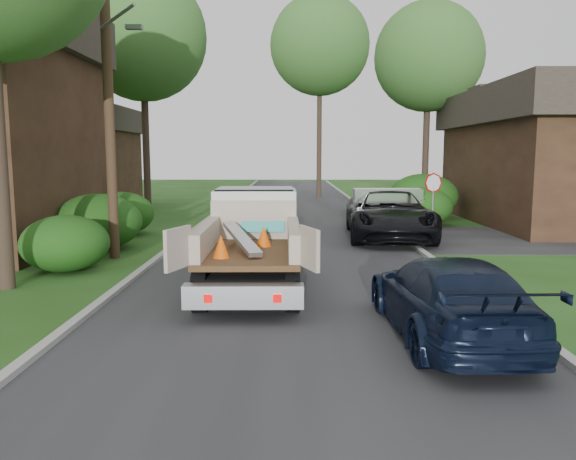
{
  "coord_description": "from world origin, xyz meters",
  "views": [
    {
      "loc": [
        -0.11,
        -11.92,
        3.13
      ],
      "look_at": [
        -0.18,
        2.5,
        1.2
      ],
      "focal_mm": 35.0,
      "sensor_mm": 36.0,
      "label": 1
    }
  ],
  "objects_px": {
    "utility_pole": "(108,85)",
    "flatbed_truck": "(253,232)",
    "tree_right_far": "(429,57)",
    "stop_sign": "(433,192)",
    "navy_suv": "(448,297)",
    "tree_left_far": "(142,37)",
    "house_left_far": "(68,156)",
    "tree_center_far": "(320,45)",
    "black_pickup": "(389,214)"
  },
  "relations": [
    {
      "from": "utility_pole",
      "to": "flatbed_truck",
      "type": "distance_m",
      "value": 6.67
    },
    {
      "from": "tree_right_far",
      "to": "stop_sign",
      "type": "bearing_deg",
      "value": -101.81
    },
    {
      "from": "utility_pole",
      "to": "flatbed_truck",
      "type": "bearing_deg",
      "value": -34.45
    },
    {
      "from": "navy_suv",
      "to": "tree_left_far",
      "type": "bearing_deg",
      "value": -64.81
    },
    {
      "from": "stop_sign",
      "to": "navy_suv",
      "type": "distance_m",
      "value": 11.84
    },
    {
      "from": "stop_sign",
      "to": "tree_left_far",
      "type": "xyz_separation_m",
      "value": [
        -12.7,
        8.0,
        7.2
      ]
    },
    {
      "from": "navy_suv",
      "to": "flatbed_truck",
      "type": "bearing_deg",
      "value": -52.82
    },
    {
      "from": "house_left_far",
      "to": "navy_suv",
      "type": "bearing_deg",
      "value": -56.69
    },
    {
      "from": "tree_right_far",
      "to": "navy_suv",
      "type": "height_order",
      "value": "tree_right_far"
    },
    {
      "from": "tree_center_far",
      "to": "utility_pole",
      "type": "bearing_deg",
      "value": -106.65
    },
    {
      "from": "tree_center_far",
      "to": "black_pickup",
      "type": "height_order",
      "value": "tree_center_far"
    },
    {
      "from": "stop_sign",
      "to": "house_left_far",
      "type": "relative_size",
      "value": 0.33
    },
    {
      "from": "flatbed_truck",
      "to": "navy_suv",
      "type": "bearing_deg",
      "value": -51.4
    },
    {
      "from": "tree_left_far",
      "to": "black_pickup",
      "type": "height_order",
      "value": "tree_left_far"
    },
    {
      "from": "tree_left_far",
      "to": "flatbed_truck",
      "type": "bearing_deg",
      "value": -66.79
    },
    {
      "from": "utility_pole",
      "to": "tree_center_far",
      "type": "xyz_separation_m",
      "value": [
        7.48,
        25.02,
        5.81
      ]
    },
    {
      "from": "house_left_far",
      "to": "tree_left_far",
      "type": "distance_m",
      "value": 9.81
    },
    {
      "from": "house_left_far",
      "to": "tree_center_far",
      "type": "xyz_separation_m",
      "value": [
        15.5,
        8.0,
        7.93
      ]
    },
    {
      "from": "stop_sign",
      "to": "tree_left_far",
      "type": "height_order",
      "value": "tree_left_far"
    },
    {
      "from": "flatbed_truck",
      "to": "stop_sign",
      "type": "bearing_deg",
      "value": 47.78
    },
    {
      "from": "utility_pole",
      "to": "tree_left_far",
      "type": "bearing_deg",
      "value": 99.54
    },
    {
      "from": "utility_pole",
      "to": "tree_right_far",
      "type": "xyz_separation_m",
      "value": [
        12.98,
        15.02,
        3.31
      ]
    },
    {
      "from": "tree_left_far",
      "to": "tree_center_far",
      "type": "distance_m",
      "value": 16.22
    },
    {
      "from": "flatbed_truck",
      "to": "house_left_far",
      "type": "bearing_deg",
      "value": 121.07
    },
    {
      "from": "navy_suv",
      "to": "black_pickup",
      "type": "bearing_deg",
      "value": -97.12
    },
    {
      "from": "tree_left_far",
      "to": "navy_suv",
      "type": "xyz_separation_m",
      "value": [
        10.1,
        -19.5,
        -8.27
      ]
    },
    {
      "from": "stop_sign",
      "to": "tree_right_far",
      "type": "xyz_separation_m",
      "value": [
        2.3,
        11.0,
        6.7
      ]
    },
    {
      "from": "utility_pole",
      "to": "tree_center_far",
      "type": "distance_m",
      "value": 26.75
    },
    {
      "from": "utility_pole",
      "to": "navy_suv",
      "type": "xyz_separation_m",
      "value": [
        8.08,
        -7.48,
        -4.47
      ]
    },
    {
      "from": "flatbed_truck",
      "to": "tree_center_far",
      "type": "bearing_deg",
      "value": 83.05
    },
    {
      "from": "stop_sign",
      "to": "tree_left_far",
      "type": "bearing_deg",
      "value": 147.79
    },
    {
      "from": "utility_pole",
      "to": "black_pickup",
      "type": "height_order",
      "value": "utility_pole"
    },
    {
      "from": "utility_pole",
      "to": "house_left_far",
      "type": "bearing_deg",
      "value": 115.23
    },
    {
      "from": "tree_center_far",
      "to": "tree_right_far",
      "type": "bearing_deg",
      "value": -61.19
    },
    {
      "from": "stop_sign",
      "to": "utility_pole",
      "type": "height_order",
      "value": "utility_pole"
    },
    {
      "from": "flatbed_truck",
      "to": "tree_left_far",
      "type": "bearing_deg",
      "value": 112.44
    },
    {
      "from": "tree_left_far",
      "to": "flatbed_truck",
      "type": "relative_size",
      "value": 2.03
    },
    {
      "from": "tree_right_far",
      "to": "black_pickup",
      "type": "distance_m",
      "value": 13.84
    },
    {
      "from": "utility_pole",
      "to": "tree_center_far",
      "type": "height_order",
      "value": "tree_center_far"
    },
    {
      "from": "tree_right_far",
      "to": "navy_suv",
      "type": "xyz_separation_m",
      "value": [
        -4.9,
        -22.5,
        -7.77
      ]
    },
    {
      "from": "stop_sign",
      "to": "flatbed_truck",
      "type": "relative_size",
      "value": 0.41
    },
    {
      "from": "utility_pole",
      "to": "tree_right_far",
      "type": "relative_size",
      "value": 0.87
    },
    {
      "from": "black_pickup",
      "to": "navy_suv",
      "type": "xyz_separation_m",
      "value": [
        -1.0,
        -11.59,
        -0.2
      ]
    },
    {
      "from": "flatbed_truck",
      "to": "utility_pole",
      "type": "bearing_deg",
      "value": 144.78
    },
    {
      "from": "tree_center_far",
      "to": "flatbed_truck",
      "type": "bearing_deg",
      "value": -96.18
    },
    {
      "from": "stop_sign",
      "to": "tree_left_far",
      "type": "distance_m",
      "value": 16.65
    },
    {
      "from": "utility_pole",
      "to": "tree_left_far",
      "type": "height_order",
      "value": "tree_left_far"
    },
    {
      "from": "stop_sign",
      "to": "house_left_far",
      "type": "height_order",
      "value": "house_left_far"
    },
    {
      "from": "flatbed_truck",
      "to": "navy_suv",
      "type": "height_order",
      "value": "flatbed_truck"
    },
    {
      "from": "stop_sign",
      "to": "utility_pole",
      "type": "bearing_deg",
      "value": -159.38
    }
  ]
}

